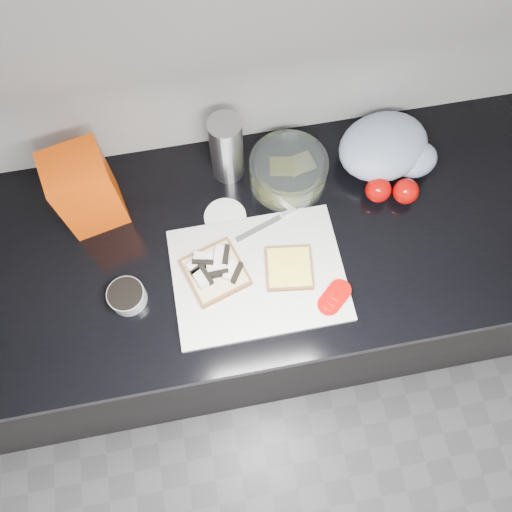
{
  "coord_description": "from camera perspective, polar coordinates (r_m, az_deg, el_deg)",
  "views": [
    {
      "loc": [
        -0.14,
        0.7,
        2.01
      ],
      "look_at": [
        -0.05,
        1.13,
        0.95
      ],
      "focal_mm": 35.0,
      "sensor_mm": 36.0,
      "label": 1
    }
  ],
  "objects": [
    {
      "name": "base_cabinet",
      "position": [
        1.66,
        1.38,
        -4.34
      ],
      "size": [
        3.5,
        0.6,
        0.86
      ],
      "primitive_type": "cube",
      "color": "black",
      "rests_on": "ground"
    },
    {
      "name": "countertop",
      "position": [
        1.24,
        1.84,
        2.17
      ],
      "size": [
        3.5,
        0.64,
        0.04
      ],
      "primitive_type": "cube",
      "color": "black",
      "rests_on": "base_cabinet"
    },
    {
      "name": "cutting_board",
      "position": [
        1.18,
        0.27,
        -2.15
      ],
      "size": [
        0.4,
        0.3,
        0.01
      ],
      "primitive_type": "cube",
      "color": "silver",
      "rests_on": "countertop"
    },
    {
      "name": "bread_left",
      "position": [
        1.16,
        -4.75,
        -1.7
      ],
      "size": [
        0.17,
        0.17,
        0.04
      ],
      "rotation": [
        0.0,
        0.0,
        0.3
      ],
      "color": "beige",
      "rests_on": "cutting_board"
    },
    {
      "name": "bread_right",
      "position": [
        1.17,
        3.81,
        -1.37
      ],
      "size": [
        0.13,
        0.13,
        0.02
      ],
      "rotation": [
        0.0,
        0.0,
        -0.13
      ],
      "color": "beige",
      "rests_on": "cutting_board"
    },
    {
      "name": "tomato_slices",
      "position": [
        1.16,
        8.93,
        -4.7
      ],
      "size": [
        0.09,
        0.09,
        0.02
      ],
      "rotation": [
        0.0,
        0.0,
        0.24
      ],
      "color": "#B00704",
      "rests_on": "cutting_board"
    },
    {
      "name": "knife",
      "position": [
        1.23,
        2.58,
        4.39
      ],
      "size": [
        0.18,
        0.08,
        0.01
      ],
      "rotation": [
        0.0,
        0.0,
        0.34
      ],
      "color": "silver",
      "rests_on": "cutting_board"
    },
    {
      "name": "seed_tub",
      "position": [
        1.18,
        -14.54,
        -4.44
      ],
      "size": [
        0.08,
        0.08,
        0.04
      ],
      "color": "#929696",
      "rests_on": "countertop"
    },
    {
      "name": "tub_lid",
      "position": [
        1.24,
        -3.54,
        4.47
      ],
      "size": [
        0.11,
        0.11,
        0.01
      ],
      "primitive_type": "cylinder",
      "rotation": [
        0.0,
        0.0,
        -0.03
      ],
      "color": "white",
      "rests_on": "countertop"
    },
    {
      "name": "glass_bowl",
      "position": [
        1.27,
        3.7,
        9.64
      ],
      "size": [
        0.19,
        0.19,
        0.08
      ],
      "rotation": [
        0.0,
        0.0,
        -0.17
      ],
      "color": "silver",
      "rests_on": "countertop"
    },
    {
      "name": "bread_bag",
      "position": [
        1.23,
        -18.9,
        7.16
      ],
      "size": [
        0.16,
        0.15,
        0.21
      ],
      "primitive_type": "cube",
      "rotation": [
        0.0,
        0.0,
        0.22
      ],
      "color": "#F42A04",
      "rests_on": "countertop"
    },
    {
      "name": "steel_canister",
      "position": [
        1.23,
        -3.38,
        12.13
      ],
      "size": [
        0.08,
        0.08,
        0.19
      ],
      "primitive_type": "cylinder",
      "color": "#BBBBC0",
      "rests_on": "countertop"
    },
    {
      "name": "grocery_bag",
      "position": [
        1.33,
        14.83,
        11.84
      ],
      "size": [
        0.29,
        0.26,
        0.1
      ],
      "rotation": [
        0.0,
        0.0,
        0.33
      ],
      "color": "#949EB6",
      "rests_on": "countertop"
    },
    {
      "name": "whole_tomatoes",
      "position": [
        1.29,
        15.28,
        7.22
      ],
      "size": [
        0.13,
        0.08,
        0.06
      ],
      "rotation": [
        0.0,
        0.0,
        0.07
      ],
      "color": "#B00704",
      "rests_on": "countertop"
    }
  ]
}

